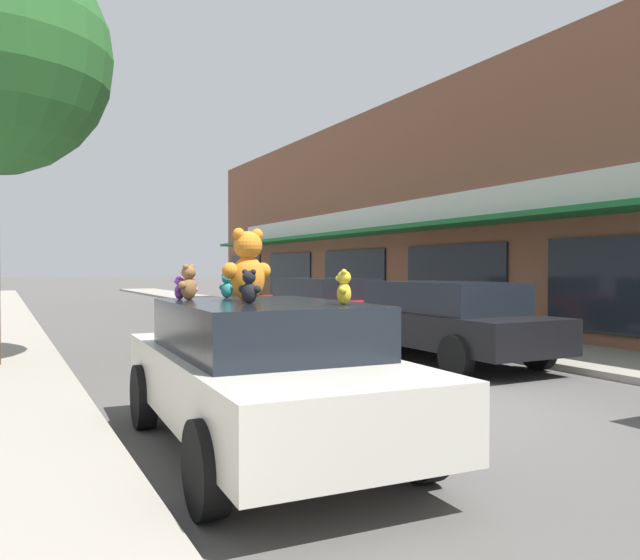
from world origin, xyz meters
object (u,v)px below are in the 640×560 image
teddy_bear_brown (188,283)px  teddy_bear_red (247,284)px  teddy_bear_black (249,287)px  teddy_bear_teal (227,286)px  parked_car_far_center (442,318)px  teddy_bear_yellow (344,288)px  teddy_bear_pink (190,288)px  teddy_bear_purple (179,288)px  parked_car_far_right (325,305)px  plush_art_car (262,370)px  teddy_bear_giant (248,266)px

teddy_bear_brown → teddy_bear_red: (0.65, 0.05, -0.02)m
teddy_bear_black → teddy_bear_brown: size_ratio=0.86×
teddy_bear_black → teddy_bear_teal: bearing=-47.6°
teddy_bear_red → parked_car_far_center: 5.80m
teddy_bear_teal → teddy_bear_brown: 0.54m
teddy_bear_black → parked_car_far_center: teddy_bear_black is taller
teddy_bear_yellow → parked_car_far_center: teddy_bear_yellow is taller
teddy_bear_pink → teddy_bear_brown: (-0.05, -0.16, 0.06)m
teddy_bear_purple → parked_car_far_right: (5.66, 7.57, -0.72)m
plush_art_car → teddy_bear_giant: teddy_bear_giant is taller
teddy_bear_purple → teddy_bear_red: 0.72m
teddy_bear_teal → parked_car_far_center: bearing=-99.1°
teddy_bear_black → teddy_bear_red: teddy_bear_red is taller
teddy_bear_pink → teddy_bear_giant: bearing=145.8°
teddy_bear_purple → teddy_bear_black: 1.10m
teddy_bear_pink → parked_car_far_center: teddy_bear_pink is taller
teddy_bear_giant → teddy_bear_yellow: (0.54, -0.96, -0.19)m
teddy_bear_teal → parked_car_far_center: (5.11, 2.77, -0.74)m
teddy_bear_purple → teddy_bear_red: bearing=109.1°
teddy_bear_brown → teddy_bear_red: size_ratio=1.12×
parked_car_far_center → parked_car_far_right: size_ratio=1.05×
teddy_bear_giant → teddy_bear_black: 0.47m
teddy_bear_purple → parked_car_far_center: bearing=142.1°
teddy_bear_purple → teddy_bear_brown: size_ratio=0.69×
plush_art_car → teddy_bear_pink: 1.25m
teddy_bear_teal → teddy_bear_black: 1.14m
teddy_bear_giant → teddy_bear_pink: size_ratio=2.99×
teddy_bear_giant → teddy_bear_red: size_ratio=2.18×
teddy_bear_pink → teddy_bear_brown: teddy_bear_brown is taller
teddy_bear_purple → teddy_bear_giant: bearing=64.5°
teddy_bear_black → teddy_bear_red: bearing=-58.6°
teddy_bear_teal → teddy_bear_giant: bearing=140.1°
teddy_bear_black → teddy_bear_pink: (-0.26, 1.06, -0.04)m
teddy_bear_giant → parked_car_far_right: bearing=-129.2°
teddy_bear_teal → teddy_bear_red: 0.25m
teddy_bear_red → teddy_bear_yellow: (0.34, -1.51, -0.01)m
teddy_bear_purple → teddy_bear_teal: size_ratio=0.92×
teddy_bear_red → teddy_bear_yellow: teddy_bear_red is taller
teddy_bear_teal → parked_car_far_center: 5.86m
teddy_bear_teal → teddy_bear_yellow: (0.51, -1.68, 0.02)m
teddy_bear_giant → teddy_bear_yellow: 1.12m
teddy_bear_yellow → teddy_bear_brown: bearing=-116.3°
plush_art_car → teddy_bear_red: size_ratio=13.51×
teddy_bear_teal → parked_car_far_right: (5.11, 7.48, -0.73)m
plush_art_car → parked_car_far_right: size_ratio=0.97×
teddy_bear_brown → teddy_bear_yellow: teddy_bear_brown is taller
parked_car_far_right → teddy_bear_red: bearing=-122.9°
teddy_bear_red → teddy_bear_brown: bearing=-2.2°
teddy_bear_pink → teddy_bear_purple: bearing=36.6°
teddy_bear_yellow → teddy_bear_giant: bearing=-121.3°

